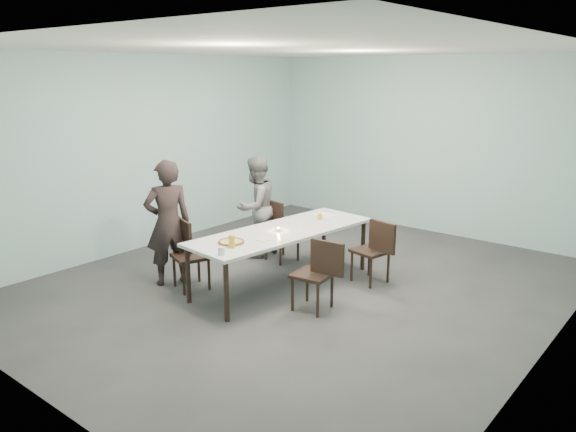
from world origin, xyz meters
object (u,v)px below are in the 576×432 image
Objects in this scene: diner_far at (256,207)px; pizza at (231,242)px; diner_near at (168,223)px; beer_glass at (232,242)px; chair_far_right at (375,247)px; chair_near_left at (188,250)px; chair_far_left at (278,227)px; amber_tumbler at (320,217)px; table at (282,234)px; chair_near_right at (319,270)px; water_tumbler at (221,251)px; side_plate at (263,239)px; tealight at (279,229)px.

pizza is at bearing 33.34° from diner_far.
beer_glass is (1.21, -0.06, -0.00)m from diner_near.
diner_far is (-2.00, -0.10, 0.26)m from chair_far_right.
chair_far_left is (0.19, 1.58, 0.00)m from chair_near_left.
chair_far_left and chair_far_right have the same top height.
beer_glass is at bearing 34.47° from diner_far.
amber_tumbler is at bearing 84.29° from pizza.
amber_tumbler is (0.04, 1.69, -0.03)m from beer_glass.
chair_near_left and chair_far_left have the same top height.
table is 3.09× the size of chair_far_left.
chair_near_right is 1.18m from chair_far_right.
chair_far_left is 0.84m from amber_tumbler.
chair_far_left is at bearing 12.64° from chair_far_right.
water_tumbler is (1.21, -1.90, 0.03)m from diner_far.
chair_near_left is 4.83× the size of side_plate.
chair_near_right reaches higher than water_tumbler.
chair_near_right is 0.57× the size of diner_far.
pizza is at bearing 19.63° from chair_near_right.
water_tumbler is at bearing 80.13° from chair_far_right.
side_plate is 1.21m from amber_tumbler.
chair_near_left is at bearing 7.17° from diner_far.
diner_near is at bearing -145.36° from tealight.
tealight is 0.81m from amber_tumbler.
side_plate is 1.20× the size of beer_glass.
diner_far is at bearing 135.21° from side_plate.
chair_near_right is 1.15m from water_tumbler.
diner_far is at bearing 147.22° from table.
diner_near is (-0.47, -1.66, 0.33)m from chair_far_left.
beer_glass is at bearing 11.14° from chair_near_left.
chair_far_right is (0.06, 1.17, 0.00)m from chair_near_right.
amber_tumbler is at bearing 85.15° from tealight.
chair_near_left is 5.80× the size of beer_glass.
chair_far_right is at bearing -99.64° from chair_near_right.
beer_glass is (1.11, -1.65, 0.06)m from diner_far.
diner_near is at bearing 177.01° from beer_glass.
side_plate is at bearing 63.37° from pizza.
pizza is 0.17m from beer_glass.
amber_tumbler reaches higher than pizza.
diner_near reaches higher than chair_near_right.
water_tumbler is 1.14m from tealight.
diner_near is 1.44m from tealight.
pizza is (-0.09, -0.84, 0.08)m from table.
chair_near_right is 2.13m from diner_near.
chair_far_right is at bearing 57.03° from side_plate.
water_tumbler is at bearing -60.11° from pizza.
amber_tumbler is at bearing 169.07° from diner_near.
chair_far_right is (0.91, 0.80, -0.19)m from table.
tealight is (-0.92, -0.87, 0.27)m from chair_far_right.
chair_near_left is 1.00m from beer_glass.
beer_glass is at bearing 74.87° from chair_far_right.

